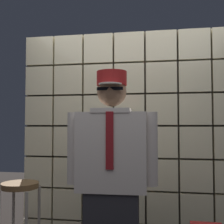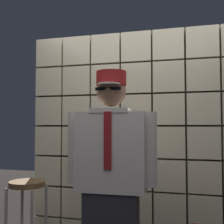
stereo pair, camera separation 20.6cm
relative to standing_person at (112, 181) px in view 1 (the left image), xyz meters
name	(u,v)px [view 1 (the left image)]	position (x,y,z in m)	size (l,w,h in m)	color
glass_block_wall	(130,142)	(0.05, 0.89, 0.26)	(2.39, 0.10, 2.39)	beige
standing_person	(112,181)	(0.00, 0.00, 0.00)	(0.70, 0.30, 1.77)	#28282D
bar_stool	(20,206)	(-0.92, 0.33, -0.31)	(0.34, 0.34, 0.82)	brown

